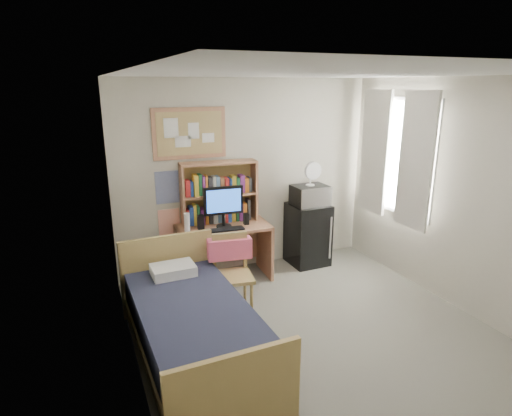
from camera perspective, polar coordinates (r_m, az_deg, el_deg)
name	(u,v)px	position (r m, az deg, el deg)	size (l,w,h in m)	color
floor	(324,342)	(4.61, 9.06, -17.21)	(3.60, 4.20, 0.02)	gray
ceiling	(338,74)	(3.86, 10.84, 17.20)	(3.60, 4.20, 0.02)	white
wall_back	(247,176)	(5.86, -1.20, 4.23)	(3.60, 0.04, 2.60)	beige
wall_left	(132,247)	(3.46, -16.24, -5.00)	(0.04, 4.20, 2.60)	beige
wall_right	(471,200)	(5.22, 26.79, 0.97)	(0.04, 4.20, 2.60)	beige
window_unit	(396,156)	(5.95, 18.13, 6.56)	(0.10, 1.40, 1.70)	white
curtain_left	(416,161)	(5.64, 20.54, 5.84)	(0.04, 0.55, 1.70)	silver
curtain_right	(375,152)	(6.23, 15.53, 7.18)	(0.04, 0.55, 1.70)	silver
bulletin_board	(190,133)	(5.51, -8.85, 9.82)	(0.94, 0.03, 0.64)	tan
poster_wave	(167,187)	(5.56, -11.76, 2.71)	(0.30, 0.01, 0.42)	#243C93
poster_japan	(169,222)	(5.69, -11.49, -1.90)	(0.28, 0.01, 0.36)	#EA4F29
desk	(223,252)	(5.69, -4.36, -5.93)	(1.21, 0.60, 0.75)	tan
desk_chair	(233,276)	(4.82, -3.05, -9.06)	(0.46, 0.46, 0.92)	tan
mini_fridge	(308,234)	(6.20, 6.90, -3.46)	(0.52, 0.52, 0.89)	black
bed	(195,333)	(4.20, -8.16, -16.15)	(1.00, 2.01, 0.55)	#1C1F33
hutch	(219,192)	(5.58, -4.93, 2.09)	(0.99, 0.25, 0.81)	tan
monitor	(224,207)	(5.42, -4.34, 0.17)	(0.50, 0.04, 0.54)	black
keyboard	(227,229)	(5.37, -3.90, -2.86)	(0.43, 0.14, 0.02)	black
speaker_left	(201,222)	(5.41, -7.38, -1.90)	(0.08, 0.08, 0.19)	black
speaker_right	(246,219)	(5.56, -1.31, -1.45)	(0.06, 0.06, 0.15)	black
water_bottle	(187,223)	(5.33, -9.19, -1.93)	(0.07, 0.07, 0.24)	white
hoodie	(230,249)	(4.90, -3.55, -5.43)	(0.50, 0.15, 0.24)	#F95E7E
microwave	(310,195)	(6.01, 7.19, 1.71)	(0.48, 0.36, 0.28)	#BBBBC0
desk_fan	(311,175)	(5.95, 7.28, 4.40)	(0.24, 0.24, 0.30)	white
pillow	(173,270)	(4.69, -10.98, -8.11)	(0.45, 0.32, 0.11)	white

